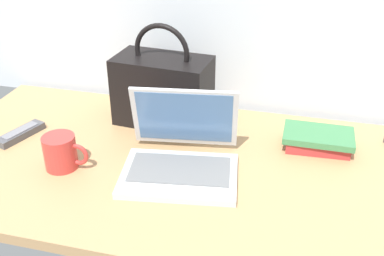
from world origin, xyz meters
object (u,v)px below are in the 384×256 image
at_px(coffee_mug, 61,152).
at_px(handbag, 163,89).
at_px(laptop, 181,155).
at_px(remote_control_near, 21,134).
at_px(book_stack, 318,140).

relative_size(coffee_mug, handbag, 0.39).
distance_m(coffee_mug, handbag, 0.39).
distance_m(laptop, remote_control_near, 0.53).
xyz_separation_m(remote_control_near, handbag, (0.40, 0.21, 0.10)).
distance_m(laptop, coffee_mug, 0.33).
bearing_deg(laptop, book_stack, 29.69).
relative_size(laptop, remote_control_near, 2.06).
xyz_separation_m(laptop, remote_control_near, (-0.53, 0.05, -0.03)).
distance_m(remote_control_near, book_stack, 0.91).
height_order(laptop, remote_control_near, laptop).
xyz_separation_m(coffee_mug, remote_control_near, (-0.21, 0.12, -0.04)).
relative_size(remote_control_near, book_stack, 0.81).
height_order(coffee_mug, remote_control_near, coffee_mug).
xyz_separation_m(laptop, handbag, (-0.13, 0.26, 0.07)).
xyz_separation_m(laptop, book_stack, (0.36, 0.21, -0.02)).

